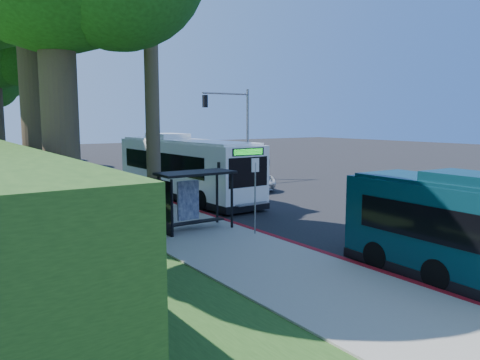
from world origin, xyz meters
TOP-DOWN VIEW (x-y plane):
  - ground at (0.00, 0.00)m, footprint 140.00×140.00m
  - sidewalk at (-7.30, 0.00)m, footprint 4.50×70.00m
  - red_curb at (-5.00, -4.00)m, footprint 0.25×30.00m
  - grass_verge at (-13.00, 5.00)m, footprint 8.00×70.00m
  - bus_shelter at (-7.26, -2.86)m, footprint 3.20×1.51m
  - stop_sign_pole at (-5.40, -5.00)m, footprint 0.35×0.06m
  - traffic_signal_pole at (3.78, 10.00)m, footprint 4.10×0.30m
  - white_bus at (-3.31, 5.22)m, footprint 3.17×12.84m
  - pickup at (1.71, 5.96)m, footprint 3.53×5.97m

SIDE VIEW (x-z plane):
  - ground at x=0.00m, z-range 0.00..0.00m
  - grass_verge at x=-13.00m, z-range 0.00..0.06m
  - sidewalk at x=-7.30m, z-range 0.00..0.12m
  - red_curb at x=-5.00m, z-range 0.00..0.13m
  - pickup at x=1.71m, z-range 0.00..1.56m
  - bus_shelter at x=-7.26m, z-range 0.53..3.08m
  - white_bus at x=-3.31m, z-range -0.05..3.76m
  - stop_sign_pole at x=-5.40m, z-range 0.50..3.67m
  - traffic_signal_pole at x=3.78m, z-range 0.92..7.92m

